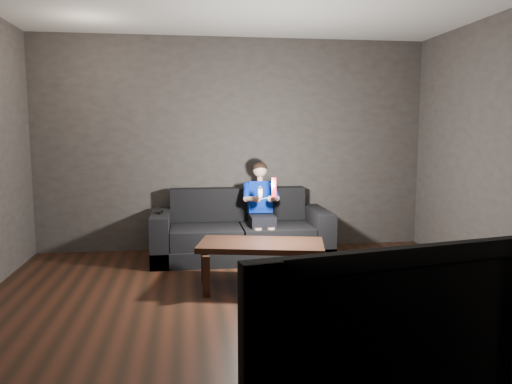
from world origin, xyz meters
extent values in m
plane|color=black|center=(0.00, 0.00, 0.00)|extent=(5.00, 5.00, 0.00)
cube|color=#352E2E|center=(0.00, 2.50, 1.35)|extent=(5.00, 0.04, 2.70)
cube|color=#352E2E|center=(0.00, -2.50, 1.35)|extent=(5.00, 0.04, 2.70)
cube|color=black|center=(0.02, 1.94, 0.09)|extent=(2.11, 0.91, 0.18)
cube|color=black|center=(-0.40, 1.84, 0.29)|extent=(0.82, 0.64, 0.22)
cube|color=black|center=(0.44, 1.84, 0.29)|extent=(0.82, 0.64, 0.22)
cube|color=black|center=(0.02, 2.29, 0.61)|extent=(1.69, 0.21, 0.41)
cube|color=black|center=(-0.93, 1.94, 0.29)|extent=(0.21, 0.91, 0.58)
cube|color=black|center=(0.97, 1.94, 0.29)|extent=(0.21, 0.91, 0.58)
cube|color=black|center=(0.26, 1.83, 0.47)|extent=(0.29, 0.36, 0.13)
cube|color=#030A82|center=(0.26, 2.02, 0.73)|extent=(0.29, 0.20, 0.40)
cube|color=#F1F61E|center=(0.26, 1.93, 0.79)|extent=(0.09, 0.09, 0.10)
cube|color=#B83615|center=(0.26, 1.93, 0.79)|extent=(0.06, 0.06, 0.06)
cylinder|color=#D49C89|center=(0.26, 2.02, 0.95)|extent=(0.07, 0.07, 0.06)
sphere|color=#D49C89|center=(0.26, 2.02, 1.06)|extent=(0.17, 0.17, 0.17)
ellipsoid|color=black|center=(0.26, 2.03, 1.08)|extent=(0.18, 0.18, 0.15)
cylinder|color=#030A82|center=(0.09, 1.95, 0.80)|extent=(0.08, 0.22, 0.18)
cylinder|color=#030A82|center=(0.44, 1.95, 0.80)|extent=(0.08, 0.22, 0.18)
cylinder|color=#D49C89|center=(0.14, 1.80, 0.76)|extent=(0.13, 0.23, 0.10)
cylinder|color=#D49C89|center=(0.40, 1.80, 0.76)|extent=(0.13, 0.23, 0.10)
sphere|color=#D49C89|center=(0.19, 1.71, 0.75)|extent=(0.08, 0.08, 0.08)
sphere|color=#D49C89|center=(0.34, 1.71, 0.75)|extent=(0.08, 0.08, 0.08)
cylinder|color=#D49C89|center=(0.19, 1.63, 0.26)|extent=(0.09, 0.09, 0.33)
cylinder|color=#D49C89|center=(0.34, 1.63, 0.26)|extent=(0.09, 0.09, 0.33)
cube|color=red|center=(0.34, 1.50, 0.90)|extent=(0.06, 0.08, 0.22)
cube|color=maroon|center=(0.34, 1.48, 0.97)|extent=(0.04, 0.01, 0.03)
cylinder|color=silver|center=(0.34, 1.48, 0.89)|extent=(0.02, 0.01, 0.02)
ellipsoid|color=silver|center=(0.19, 1.51, 0.85)|extent=(0.07, 0.10, 0.15)
cylinder|color=black|center=(0.19, 1.48, 0.91)|extent=(0.03, 0.01, 0.03)
cube|color=black|center=(-0.93, 1.89, 0.59)|extent=(0.06, 0.15, 0.03)
cube|color=black|center=(-0.93, 1.94, 0.60)|extent=(0.02, 0.02, 0.00)
cube|color=black|center=(0.10, 0.83, 0.41)|extent=(1.31, 0.85, 0.06)
cube|color=black|center=(-0.45, 0.58, 0.19)|extent=(0.07, 0.07, 0.39)
cube|color=black|center=(0.65, 0.58, 0.19)|extent=(0.07, 0.07, 0.39)
cube|color=black|center=(-0.45, 1.08, 0.19)|extent=(0.07, 0.07, 0.39)
cube|color=black|center=(0.65, 1.08, 0.19)|extent=(0.07, 0.07, 0.39)
imported|color=black|center=(0.08, -2.27, 0.82)|extent=(1.16, 0.38, 0.67)
camera|label=1|loc=(-0.61, -3.92, 1.54)|focal=35.00mm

